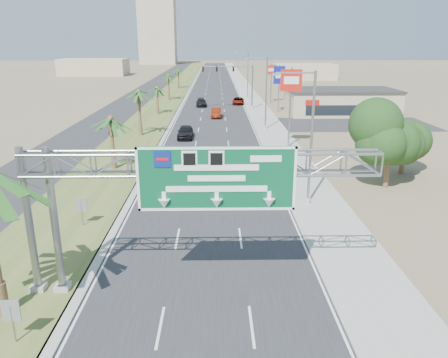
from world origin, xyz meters
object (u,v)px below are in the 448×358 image
car_far (201,103)px  pole_sign_red_far (271,73)px  car_mid_lane (216,113)px  pole_sign_blue (279,77)px  car_right_lane (238,101)px  sign_gantry (183,175)px  pole_sign_red_near (291,85)px  signal_mast (241,83)px  car_left_lane (185,132)px  store_building (341,102)px

car_far → pole_sign_red_far: bearing=16.3°
car_mid_lane → pole_sign_blue: 13.40m
car_mid_lane → car_right_lane: 16.56m
sign_gantry → pole_sign_red_near: pole_sign_red_near is taller
signal_mast → pole_sign_blue: pole_sign_blue is taller
car_left_lane → car_right_lane: car_left_lane is taller
sign_gantry → store_building: bearing=67.6°
signal_mast → pole_sign_red_far: 10.90m
car_right_lane → store_building: bearing=-31.6°
sign_gantry → car_far: sign_gantry is taller
sign_gantry → store_building: size_ratio=0.93×
signal_mast → car_mid_lane: bearing=-116.6°
car_mid_lane → car_right_lane: size_ratio=0.97×
store_building → sign_gantry: bearing=-112.4°
pole_sign_blue → store_building: bearing=-11.5°
car_left_lane → pole_sign_red_near: pole_sign_red_near is taller
signal_mast → pole_sign_blue: bearing=-31.1°
store_building → pole_sign_red_near: pole_sign_red_near is taller
signal_mast → car_right_lane: 7.87m
store_building → car_far: 26.28m
sign_gantry → car_far: size_ratio=3.41×
store_building → car_right_lane: (-17.01, 12.63, -1.34)m
sign_gantry → car_mid_lane: (1.59, 52.75, -5.30)m
car_mid_lane → pole_sign_blue: (11.02, 5.44, 5.34)m
sign_gantry → car_far: 66.15m
sign_gantry → car_mid_lane: size_ratio=3.63×
car_mid_lane → pole_sign_blue: pole_sign_blue is taller
sign_gantry → pole_sign_blue: size_ratio=2.05×
store_building → car_far: bearing=158.0°
pole_sign_blue → pole_sign_red_far: size_ratio=1.06×
car_right_lane → car_far: (-7.32, -2.78, 0.05)m
car_right_lane → pole_sign_blue: size_ratio=0.58×
car_far → pole_sign_red_near: 37.45m
car_right_lane → car_far: 7.83m
car_left_lane → car_far: (1.15, 29.52, -0.12)m
store_building → car_left_lane: 32.21m
car_right_lane → car_mid_lane: bearing=-100.7°
signal_mast → car_mid_lane: 11.17m
sign_gantry → pole_sign_red_far: (12.78, 70.68, 0.00)m
store_building → car_far: size_ratio=3.67×
pole_sign_red_far → store_building: bearing=-54.9°
signal_mast → car_mid_lane: size_ratio=2.23×
pole_sign_red_near → pole_sign_blue: (2.55, 27.36, -1.15)m
car_left_lane → car_right_lane: 33.39m
car_right_lane → pole_sign_red_far: size_ratio=0.62×
car_mid_lane → store_building: bearing=9.5°
car_left_lane → pole_sign_red_near: (12.48, -5.57, 6.43)m
car_mid_lane → car_right_lane: (4.46, 15.95, -0.10)m
sign_gantry → signal_mast: size_ratio=1.63×
car_far → car_mid_lane: bearing=-80.2°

